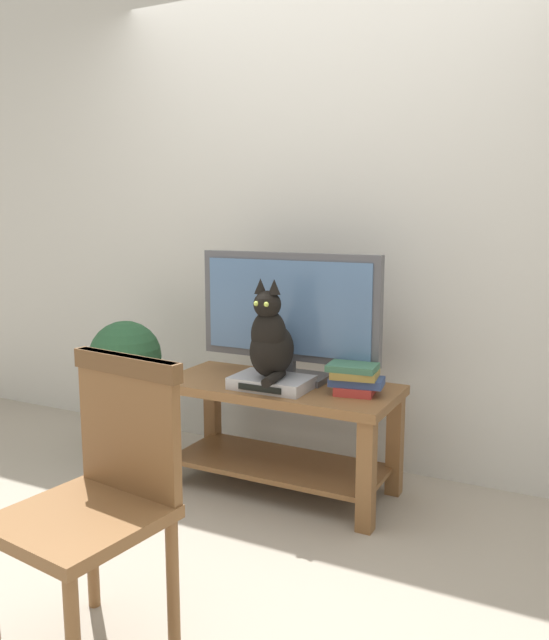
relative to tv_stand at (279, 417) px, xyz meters
name	(u,v)px	position (x,y,z in m)	size (l,w,h in m)	color
ground_plane	(222,548)	(0.05, -0.61, -0.37)	(12.00, 12.00, 0.00)	gray
back_wall	(334,201)	(0.05, 0.54, 1.03)	(7.00, 0.12, 2.80)	beige
tv_stand	(279,417)	(0.00, 0.00, 0.00)	(1.13, 0.52, 0.53)	brown
tv	(289,313)	(0.00, 0.10, 0.50)	(0.93, 0.20, 0.62)	#4C4C51
media_box	(272,382)	(0.01, -0.09, 0.19)	(0.36, 0.24, 0.06)	#ADADB2
cat	(271,341)	(0.01, -0.10, 0.40)	(0.19, 0.32, 0.46)	black
wooden_chair	(101,484)	(0.03, -1.26, 0.16)	(0.48, 0.49, 0.90)	brown
book_stack	(355,378)	(0.38, 0.00, 0.24)	(0.26, 0.21, 0.14)	#B2332D
potted_plant	(126,373)	(-0.92, -0.02, 0.12)	(0.39, 0.39, 0.77)	#47474C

